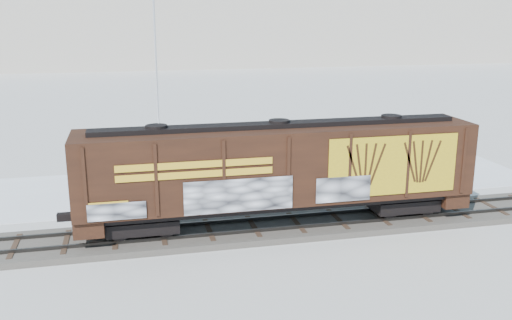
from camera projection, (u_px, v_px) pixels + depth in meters
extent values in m
plane|color=white|center=(209.00, 236.00, 25.05)|extent=(500.00, 500.00, 0.00)
cube|color=#59544C|center=(209.00, 233.00, 25.01)|extent=(50.00, 3.40, 0.28)
cube|color=#33302D|center=(211.00, 234.00, 24.28)|extent=(50.00, 0.10, 0.15)
cube|color=#33302D|center=(207.00, 223.00, 25.64)|extent=(50.00, 0.10, 0.15)
cube|color=white|center=(190.00, 186.00, 32.12)|extent=(40.00, 8.00, 0.03)
cube|color=white|center=(138.00, 31.00, 113.16)|extent=(360.00, 40.00, 12.00)
cube|color=white|center=(134.00, 2.00, 139.96)|extent=(360.00, 40.00, 24.00)
cube|color=black|center=(142.00, 222.00, 24.21)|extent=(3.00, 2.00, 0.90)
cube|color=black|center=(401.00, 202.00, 26.81)|extent=(3.00, 2.00, 0.90)
cylinder|color=black|center=(119.00, 231.00, 23.26)|extent=(0.90, 0.12, 0.90)
cube|color=black|center=(278.00, 200.00, 25.38)|extent=(17.41, 2.40, 0.25)
cube|color=black|center=(279.00, 163.00, 24.94)|extent=(17.41, 3.00, 3.21)
cube|color=black|center=(279.00, 125.00, 24.52)|extent=(16.02, 0.90, 0.20)
cube|color=gold|center=(394.00, 166.00, 24.51)|extent=(5.92, 0.03, 2.60)
cube|color=gold|center=(196.00, 170.00, 22.57)|extent=(6.27, 0.02, 0.70)
cube|color=white|center=(239.00, 196.00, 23.24)|extent=(4.53, 0.03, 1.40)
cylinder|color=silver|center=(160.00, 153.00, 39.42)|extent=(0.90, 0.90, 0.20)
cylinder|color=silver|center=(156.00, 65.00, 37.90)|extent=(0.14, 0.14, 12.30)
imported|color=silver|center=(136.00, 177.00, 31.08)|extent=(4.85, 3.17, 1.53)
imported|color=white|center=(261.00, 178.00, 31.25)|extent=(4.39, 3.05, 1.37)
imported|color=black|center=(360.00, 170.00, 32.53)|extent=(5.66, 3.33, 1.54)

